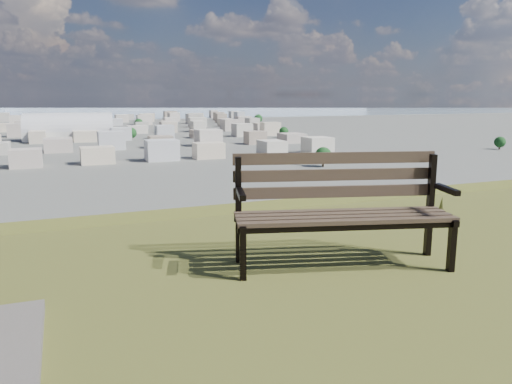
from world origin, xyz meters
name	(u,v)px	position (x,y,z in m)	size (l,w,h in m)	color
park_bench	(341,203)	(0.09, 1.92, 25.54)	(1.93, 1.06, 0.96)	#49382A
arena	(70,132)	(6.19, 313.52, 4.92)	(51.37, 26.06, 20.86)	silver
city_blocks	(57,126)	(0.00, 394.44, 3.50)	(395.00, 361.00, 7.00)	beige
city_trees	(9,133)	(-26.39, 319.00, 4.83)	(406.52, 387.20, 9.98)	#392A1C
bay_water	(54,111)	(0.00, 900.00, 0.00)	(2400.00, 700.00, 0.12)	#98B2C1
far_hills	(26,95)	(-60.92, 1402.93, 25.47)	(2050.00, 340.00, 60.00)	#A0ADC6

